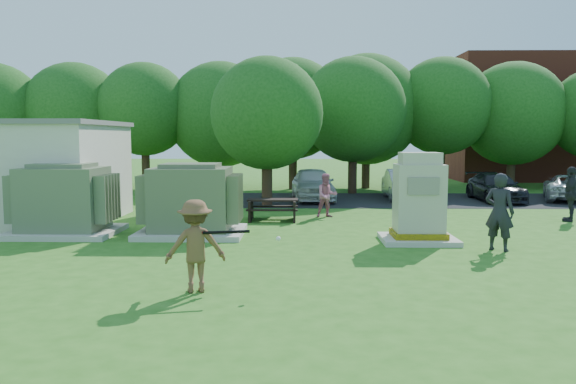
{
  "coord_description": "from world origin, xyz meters",
  "views": [
    {
      "loc": [
        0.28,
        -11.52,
        2.84
      ],
      "look_at": [
        0.0,
        4.0,
        1.3
      ],
      "focal_mm": 35.0,
      "sensor_mm": 36.0,
      "label": 1
    }
  ],
  "objects_px": {
    "person_walking_right": "(571,194)",
    "batter": "(195,246)",
    "generator_cabinet": "(419,203)",
    "car_silver_b": "(568,187)",
    "person_at_picnic": "(327,195)",
    "car_white": "(313,184)",
    "transformer_right": "(191,201)",
    "picnic_table": "(273,207)",
    "car_silver_a": "(402,184)",
    "car_dark": "(495,187)",
    "transformer_left": "(64,201)",
    "person_by_generator": "(499,212)"
  },
  "relations": [
    {
      "from": "person_at_picnic",
      "to": "car_silver_b",
      "type": "height_order",
      "value": "person_at_picnic"
    },
    {
      "from": "picnic_table",
      "to": "person_walking_right",
      "type": "distance_m",
      "value": 10.01
    },
    {
      "from": "transformer_left",
      "to": "person_at_picnic",
      "type": "relative_size",
      "value": 1.94
    },
    {
      "from": "generator_cabinet",
      "to": "car_silver_b",
      "type": "bearing_deg",
      "value": 48.84
    },
    {
      "from": "transformer_left",
      "to": "car_dark",
      "type": "relative_size",
      "value": 0.72
    },
    {
      "from": "car_white",
      "to": "car_silver_b",
      "type": "xyz_separation_m",
      "value": [
        11.38,
        0.16,
        -0.16
      ]
    },
    {
      "from": "batter",
      "to": "person_walking_right",
      "type": "xyz_separation_m",
      "value": [
        11.01,
        8.78,
        0.07
      ]
    },
    {
      "from": "person_at_picnic",
      "to": "car_white",
      "type": "bearing_deg",
      "value": 82.47
    },
    {
      "from": "person_walking_right",
      "to": "car_white",
      "type": "xyz_separation_m",
      "value": [
        -8.48,
        6.08,
        -0.18
      ]
    },
    {
      "from": "batter",
      "to": "car_white",
      "type": "xyz_separation_m",
      "value": [
        2.53,
        14.86,
        -0.11
      ]
    },
    {
      "from": "generator_cabinet",
      "to": "picnic_table",
      "type": "bearing_deg",
      "value": 137.04
    },
    {
      "from": "transformer_right",
      "to": "batter",
      "type": "height_order",
      "value": "transformer_right"
    },
    {
      "from": "generator_cabinet",
      "to": "car_silver_a",
      "type": "height_order",
      "value": "generator_cabinet"
    },
    {
      "from": "person_at_picnic",
      "to": "car_white",
      "type": "height_order",
      "value": "person_at_picnic"
    },
    {
      "from": "picnic_table",
      "to": "batter",
      "type": "relative_size",
      "value": 1.01
    },
    {
      "from": "batter",
      "to": "person_walking_right",
      "type": "bearing_deg",
      "value": -155.33
    },
    {
      "from": "transformer_left",
      "to": "generator_cabinet",
      "type": "xyz_separation_m",
      "value": [
        10.03,
        -1.0,
        0.09
      ]
    },
    {
      "from": "car_silver_b",
      "to": "generator_cabinet",
      "type": "bearing_deg",
      "value": 70.17
    },
    {
      "from": "car_white",
      "to": "car_silver_b",
      "type": "height_order",
      "value": "car_white"
    },
    {
      "from": "transformer_right",
      "to": "person_walking_right",
      "type": "height_order",
      "value": "transformer_right"
    },
    {
      "from": "car_dark",
      "to": "generator_cabinet",
      "type": "bearing_deg",
      "value": -119.39
    },
    {
      "from": "person_at_picnic",
      "to": "car_white",
      "type": "xyz_separation_m",
      "value": [
        -0.36,
        5.27,
        -0.04
      ]
    },
    {
      "from": "batter",
      "to": "car_white",
      "type": "bearing_deg",
      "value": -113.56
    },
    {
      "from": "transformer_left",
      "to": "batter",
      "type": "bearing_deg",
      "value": -50.6
    },
    {
      "from": "car_silver_a",
      "to": "car_silver_b",
      "type": "distance_m",
      "value": 7.31
    },
    {
      "from": "person_walking_right",
      "to": "car_silver_a",
      "type": "bearing_deg",
      "value": -118.51
    },
    {
      "from": "transformer_right",
      "to": "picnic_table",
      "type": "height_order",
      "value": "transformer_right"
    },
    {
      "from": "person_by_generator",
      "to": "car_silver_a",
      "type": "distance_m",
      "value": 11.6
    },
    {
      "from": "batter",
      "to": "person_at_picnic",
      "type": "xyz_separation_m",
      "value": [
        2.89,
        9.59,
        -0.08
      ]
    },
    {
      "from": "car_silver_a",
      "to": "transformer_right",
      "type": "bearing_deg",
      "value": 52.38
    },
    {
      "from": "transformer_right",
      "to": "picnic_table",
      "type": "relative_size",
      "value": 1.76
    },
    {
      "from": "transformer_left",
      "to": "batter",
      "type": "height_order",
      "value": "transformer_left"
    },
    {
      "from": "generator_cabinet",
      "to": "car_white",
      "type": "relative_size",
      "value": 0.56
    },
    {
      "from": "batter",
      "to": "generator_cabinet",
      "type": "bearing_deg",
      "value": -149.77
    },
    {
      "from": "generator_cabinet",
      "to": "person_walking_right",
      "type": "distance_m",
      "value": 7.01
    },
    {
      "from": "person_walking_right",
      "to": "picnic_table",
      "type": "bearing_deg",
      "value": -62.15
    },
    {
      "from": "person_at_picnic",
      "to": "person_walking_right",
      "type": "bearing_deg",
      "value": -17.08
    },
    {
      "from": "car_dark",
      "to": "car_silver_a",
      "type": "bearing_deg",
      "value": 170.78
    },
    {
      "from": "person_by_generator",
      "to": "car_silver_b",
      "type": "xyz_separation_m",
      "value": [
        7.04,
        11.2,
        -0.4
      ]
    },
    {
      "from": "transformer_right",
      "to": "car_silver_a",
      "type": "distance_m",
      "value": 12.26
    },
    {
      "from": "transformer_left",
      "to": "car_white",
      "type": "bearing_deg",
      "value": 50.09
    },
    {
      "from": "person_walking_right",
      "to": "batter",
      "type": "bearing_deg",
      "value": -23.47
    },
    {
      "from": "person_by_generator",
      "to": "transformer_left",
      "type": "bearing_deg",
      "value": 25.38
    },
    {
      "from": "person_at_picnic",
      "to": "picnic_table",
      "type": "bearing_deg",
      "value": -168.61
    },
    {
      "from": "transformer_left",
      "to": "generator_cabinet",
      "type": "bearing_deg",
      "value": -5.68
    },
    {
      "from": "transformer_left",
      "to": "person_by_generator",
      "type": "relative_size",
      "value": 1.54
    },
    {
      "from": "transformer_right",
      "to": "car_silver_b",
      "type": "bearing_deg",
      "value": 30.91
    },
    {
      "from": "batter",
      "to": "person_at_picnic",
      "type": "bearing_deg",
      "value": -120.66
    },
    {
      "from": "person_walking_right",
      "to": "car_silver_b",
      "type": "xyz_separation_m",
      "value": [
        2.9,
        6.24,
        -0.34
      ]
    },
    {
      "from": "car_white",
      "to": "person_at_picnic",
      "type": "bearing_deg",
      "value": -90.12
    }
  ]
}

